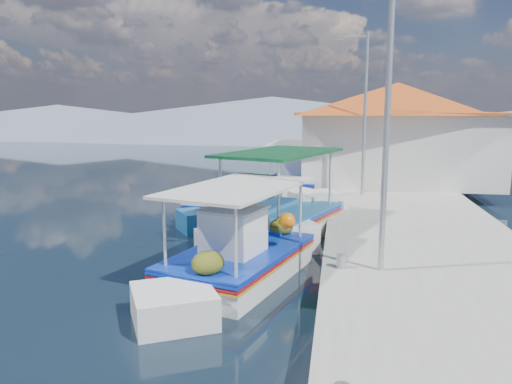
# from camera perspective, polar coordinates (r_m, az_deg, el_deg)

# --- Properties ---
(ground) EXTENTS (160.00, 160.00, 0.00)m
(ground) POSITION_cam_1_polar(r_m,az_deg,el_deg) (9.66, -14.21, -13.80)
(ground) COLOR black
(ground) RESTS_ON ground
(quay) EXTENTS (5.00, 44.00, 0.50)m
(quay) POSITION_cam_1_polar(r_m,az_deg,el_deg) (14.68, 17.95, -4.79)
(quay) COLOR #AAA79F
(quay) RESTS_ON ground
(bollards) EXTENTS (0.20, 17.20, 0.30)m
(bollards) POSITION_cam_1_polar(r_m,az_deg,el_deg) (13.69, 9.75, -3.76)
(bollards) COLOR #A5A8AD
(bollards) RESTS_ON quay
(main_caique) EXTENTS (3.38, 6.85, 2.35)m
(main_caique) POSITION_cam_1_polar(r_m,az_deg,el_deg) (11.25, -1.92, -7.64)
(main_caique) COLOR silver
(main_caique) RESTS_ON ground
(caique_green_canopy) EXTENTS (3.98, 7.11, 2.84)m
(caique_green_canopy) POSITION_cam_1_polar(r_m,az_deg,el_deg) (14.65, 2.57, -3.65)
(caique_green_canopy) COLOR silver
(caique_green_canopy) RESTS_ON ground
(caique_blue_hull) EXTENTS (2.42, 5.89, 1.06)m
(caique_blue_hull) POSITION_cam_1_polar(r_m,az_deg,el_deg) (17.57, -3.51, -1.87)
(caique_blue_hull) COLOR #185A92
(caique_blue_hull) RESTS_ON ground
(caique_far) EXTENTS (2.26, 7.17, 2.51)m
(caique_far) POSITION_cam_1_polar(r_m,az_deg,el_deg) (22.26, 4.44, 1.04)
(caique_far) COLOR silver
(caique_far) RESTS_ON ground
(harbor_building) EXTENTS (10.49, 10.49, 4.40)m
(harbor_building) POSITION_cam_1_polar(r_m,az_deg,el_deg) (23.23, 15.82, 6.79)
(harbor_building) COLOR silver
(harbor_building) RESTS_ON quay
(lamp_post_near) EXTENTS (1.21, 0.14, 6.00)m
(lamp_post_near) POSITION_cam_1_polar(r_m,az_deg,el_deg) (10.11, 14.37, 9.68)
(lamp_post_near) COLOR #A5A8AD
(lamp_post_near) RESTS_ON quay
(lamp_post_far) EXTENTS (1.21, 0.14, 6.00)m
(lamp_post_far) POSITION_cam_1_polar(r_m,az_deg,el_deg) (19.09, 12.15, 9.62)
(lamp_post_far) COLOR #A5A8AD
(lamp_post_far) RESTS_ON quay
(mountain_ridge) EXTENTS (171.40, 96.00, 5.50)m
(mountain_ridge) POSITION_cam_1_polar(r_m,az_deg,el_deg) (64.16, 12.18, 7.89)
(mountain_ridge) COLOR slate
(mountain_ridge) RESTS_ON ground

